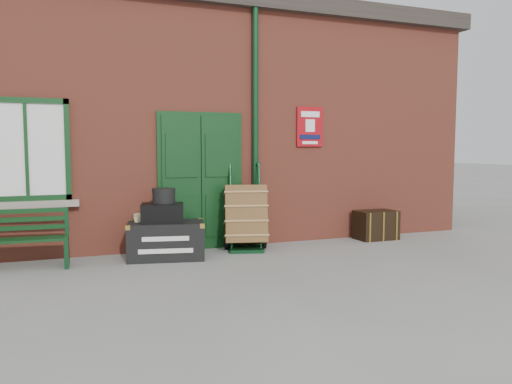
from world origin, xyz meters
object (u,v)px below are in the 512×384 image
bench (16,238)px  dark_trunk (376,225)px  houdini_trunk (166,240)px  porter_trolley (245,217)px

bench → dark_trunk: size_ratio=1.90×
dark_trunk → bench: bearing=-178.7°
bench → houdini_trunk: (2.06, -0.10, -0.15)m
houdini_trunk → dark_trunk: bearing=15.7°
bench → houdini_trunk: size_ratio=1.24×
porter_trolley → dark_trunk: (2.55, 0.02, -0.28)m
bench → porter_trolley: 3.43m
houdini_trunk → porter_trolley: size_ratio=0.80×
houdini_trunk → dark_trunk: (3.91, 0.26, -0.02)m
bench → porter_trolley: porter_trolley is taller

